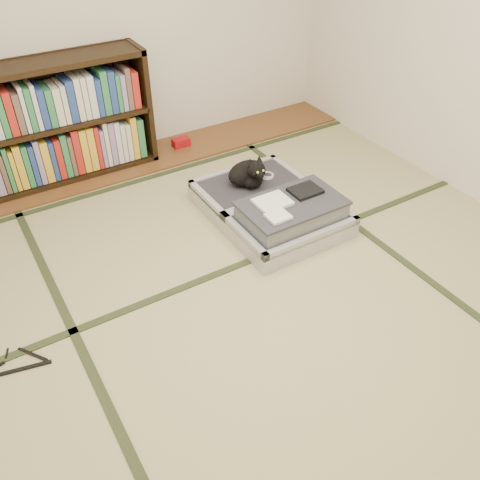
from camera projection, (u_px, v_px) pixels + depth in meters
floor at (264, 308)px, 2.95m from camera, size 4.50×4.50×0.00m
wood_strip at (133, 162)px, 4.28m from camera, size 4.00×0.50×0.02m
red_item at (181, 142)px, 4.47m from camera, size 0.15×0.09×0.07m
room_shell at (275, 53)px, 2.05m from camera, size 4.50×4.50×4.50m
tatami_borders at (222, 261)px, 3.28m from camera, size 4.00×4.50×0.01m
bookcase at (56, 125)px, 3.84m from camera, size 1.46×0.33×0.94m
suitcase at (273, 208)px, 3.57m from camera, size 0.77×1.03×0.30m
cat at (249, 173)px, 3.67m from camera, size 0.34×0.34×0.28m
cable_coil at (267, 176)px, 3.82m from camera, size 0.11×0.11×0.03m
hanger at (11, 367)px, 2.60m from camera, size 0.40×0.22×0.01m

